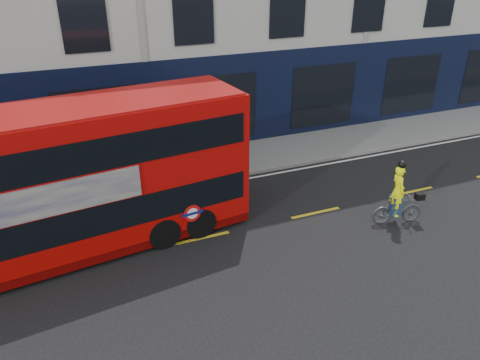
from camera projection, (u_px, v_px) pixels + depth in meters
ground at (217, 266)px, 12.95m from camera, size 120.00×120.00×0.00m
pavement at (162, 171)px, 18.30m from camera, size 60.00×3.00×0.12m
kerb at (171, 187)px, 17.06m from camera, size 60.00×0.12×0.13m
road_edge_line at (174, 192)px, 16.84m from camera, size 58.00×0.10×0.01m
lane_dashes at (201, 238)px, 14.19m from camera, size 58.00×0.12×0.01m
bus at (59, 184)px, 12.60m from camera, size 10.84×3.67×4.29m
cyclist at (398, 203)px, 14.66m from camera, size 1.70×0.81×2.19m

